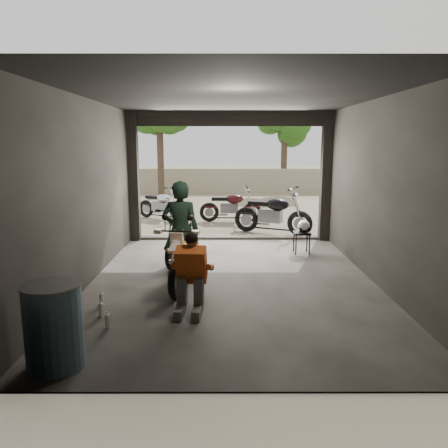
{
  "coord_description": "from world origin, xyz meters",
  "views": [
    {
      "loc": [
        -0.16,
        -7.44,
        2.45
      ],
      "look_at": [
        -0.15,
        0.6,
        0.95
      ],
      "focal_mm": 35.0,
      "sensor_mm": 36.0,
      "label": 1
    }
  ],
  "objects_px": {
    "mechanic": "(190,276)",
    "outside_bike_b": "(231,204)",
    "stool": "(302,235)",
    "helmet": "(304,226)",
    "outside_bike_a": "(161,202)",
    "outside_bike_c": "(273,210)",
    "left_bike": "(182,234)",
    "oil_drum": "(54,328)",
    "rider": "(181,232)",
    "main_bike": "(185,256)",
    "sign_post": "(364,183)"
  },
  "relations": [
    {
      "from": "mechanic",
      "to": "outside_bike_b",
      "type": "bearing_deg",
      "value": 89.24
    },
    {
      "from": "stool",
      "to": "helmet",
      "type": "distance_m",
      "value": 0.21
    },
    {
      "from": "outside_bike_a",
      "to": "stool",
      "type": "bearing_deg",
      "value": -108.47
    },
    {
      "from": "outside_bike_c",
      "to": "left_bike",
      "type": "bearing_deg",
      "value": 166.8
    },
    {
      "from": "outside_bike_c",
      "to": "oil_drum",
      "type": "bearing_deg",
      "value": -178.79
    },
    {
      "from": "left_bike",
      "to": "rider",
      "type": "xyz_separation_m",
      "value": [
        0.1,
        -1.34,
        0.32
      ]
    },
    {
      "from": "main_bike",
      "to": "stool",
      "type": "height_order",
      "value": "main_bike"
    },
    {
      "from": "left_bike",
      "to": "rider",
      "type": "height_order",
      "value": "rider"
    },
    {
      "from": "main_bike",
      "to": "outside_bike_c",
      "type": "bearing_deg",
      "value": 74.97
    },
    {
      "from": "main_bike",
      "to": "left_bike",
      "type": "xyz_separation_m",
      "value": [
        -0.2,
        1.65,
        0.03
      ]
    },
    {
      "from": "outside_bike_b",
      "to": "left_bike",
      "type": "bearing_deg",
      "value": 167.17
    },
    {
      "from": "mechanic",
      "to": "sign_post",
      "type": "height_order",
      "value": "sign_post"
    },
    {
      "from": "left_bike",
      "to": "stool",
      "type": "height_order",
      "value": "left_bike"
    },
    {
      "from": "outside_bike_b",
      "to": "mechanic",
      "type": "xyz_separation_m",
      "value": [
        -0.71,
        -7.47,
        -0.0
      ]
    },
    {
      "from": "mechanic",
      "to": "stool",
      "type": "bearing_deg",
      "value": 61.8
    },
    {
      "from": "stool",
      "to": "oil_drum",
      "type": "xyz_separation_m",
      "value": [
        -3.58,
        -5.02,
        0.06
      ]
    },
    {
      "from": "rider",
      "to": "stool",
      "type": "relative_size",
      "value": 3.65
    },
    {
      "from": "stool",
      "to": "mechanic",
      "type": "bearing_deg",
      "value": -122.84
    },
    {
      "from": "main_bike",
      "to": "stool",
      "type": "distance_m",
      "value": 3.29
    },
    {
      "from": "outside_bike_b",
      "to": "outside_bike_c",
      "type": "relative_size",
      "value": 0.88
    },
    {
      "from": "outside_bike_c",
      "to": "rider",
      "type": "bearing_deg",
      "value": 178.13
    },
    {
      "from": "outside_bike_a",
      "to": "outside_bike_b",
      "type": "distance_m",
      "value": 2.29
    },
    {
      "from": "main_bike",
      "to": "helmet",
      "type": "height_order",
      "value": "main_bike"
    },
    {
      "from": "outside_bike_b",
      "to": "rider",
      "type": "height_order",
      "value": "rider"
    },
    {
      "from": "helmet",
      "to": "oil_drum",
      "type": "distance_m",
      "value": 6.23
    },
    {
      "from": "rider",
      "to": "outside_bike_c",
      "type": "bearing_deg",
      "value": -112.05
    },
    {
      "from": "mechanic",
      "to": "oil_drum",
      "type": "bearing_deg",
      "value": -126.09
    },
    {
      "from": "main_bike",
      "to": "oil_drum",
      "type": "xyz_separation_m",
      "value": [
        -1.19,
        -2.77,
        -0.08
      ]
    },
    {
      "from": "main_bike",
      "to": "outside_bike_a",
      "type": "distance_m",
      "value": 6.89
    },
    {
      "from": "outside_bike_b",
      "to": "rider",
      "type": "bearing_deg",
      "value": 170.94
    },
    {
      "from": "stool",
      "to": "helmet",
      "type": "xyz_separation_m",
      "value": [
        0.04,
        0.05,
        0.2
      ]
    },
    {
      "from": "outside_bike_a",
      "to": "mechanic",
      "type": "relative_size",
      "value": 1.43
    },
    {
      "from": "outside_bike_b",
      "to": "helmet",
      "type": "height_order",
      "value": "outside_bike_b"
    },
    {
      "from": "outside_bike_b",
      "to": "stool",
      "type": "xyz_separation_m",
      "value": [
        1.51,
        -4.03,
        -0.15
      ]
    },
    {
      "from": "main_bike",
      "to": "outside_bike_b",
      "type": "height_order",
      "value": "outside_bike_b"
    },
    {
      "from": "main_bike",
      "to": "rider",
      "type": "relative_size",
      "value": 0.92
    },
    {
      "from": "main_bike",
      "to": "left_bike",
      "type": "bearing_deg",
      "value": 105.96
    },
    {
      "from": "outside_bike_a",
      "to": "helmet",
      "type": "bearing_deg",
      "value": -107.83
    },
    {
      "from": "helmet",
      "to": "stool",
      "type": "bearing_deg",
      "value": -149.78
    },
    {
      "from": "main_bike",
      "to": "helmet",
      "type": "relative_size",
      "value": 5.83
    },
    {
      "from": "left_bike",
      "to": "mechanic",
      "type": "relative_size",
      "value": 1.52
    },
    {
      "from": "outside_bike_a",
      "to": "outside_bike_c",
      "type": "bearing_deg",
      "value": -93.26
    },
    {
      "from": "left_bike",
      "to": "oil_drum",
      "type": "distance_m",
      "value": 4.53
    },
    {
      "from": "stool",
      "to": "rider",
      "type": "bearing_deg",
      "value": -142.11
    },
    {
      "from": "outside_bike_b",
      "to": "outside_bike_c",
      "type": "bearing_deg",
      "value": -149.28
    },
    {
      "from": "stool",
      "to": "left_bike",
      "type": "bearing_deg",
      "value": -166.9
    },
    {
      "from": "outside_bike_c",
      "to": "rider",
      "type": "relative_size",
      "value": 1.06
    },
    {
      "from": "left_bike",
      "to": "outside_bike_b",
      "type": "relative_size",
      "value": 1.02
    },
    {
      "from": "helmet",
      "to": "rider",
      "type": "bearing_deg",
      "value": -159.98
    },
    {
      "from": "rider",
      "to": "oil_drum",
      "type": "bearing_deg",
      "value": 75.38
    }
  ]
}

